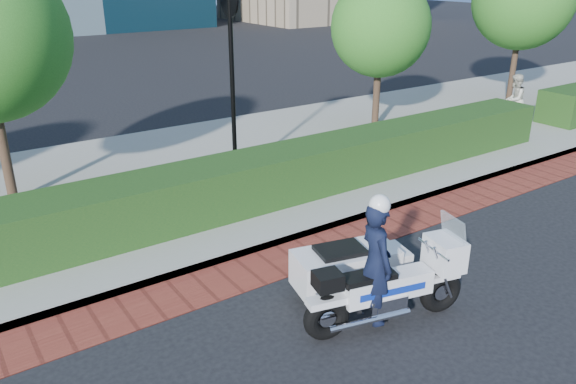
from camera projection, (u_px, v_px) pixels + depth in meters
ground at (349, 297)px, 8.48m from camera, size 120.00×120.00×0.00m
brick_strip at (292, 257)px, 9.62m from camera, size 60.00×1.00×0.01m
sidewalk at (181, 178)px, 13.03m from camera, size 60.00×8.00×0.15m
hedge_main at (231, 186)px, 10.98m from camera, size 18.00×1.20×1.00m
lamppost at (231, 52)px, 11.86m from camera, size 1.02×0.70×4.21m
tree_c at (380, 27)px, 15.71m from camera, size 2.80×2.80×4.30m
police_motorcycle at (368, 271)px, 7.86m from camera, size 2.43×2.01×1.99m
pedestrian at (514, 100)px, 16.82m from camera, size 0.87×0.75×1.53m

